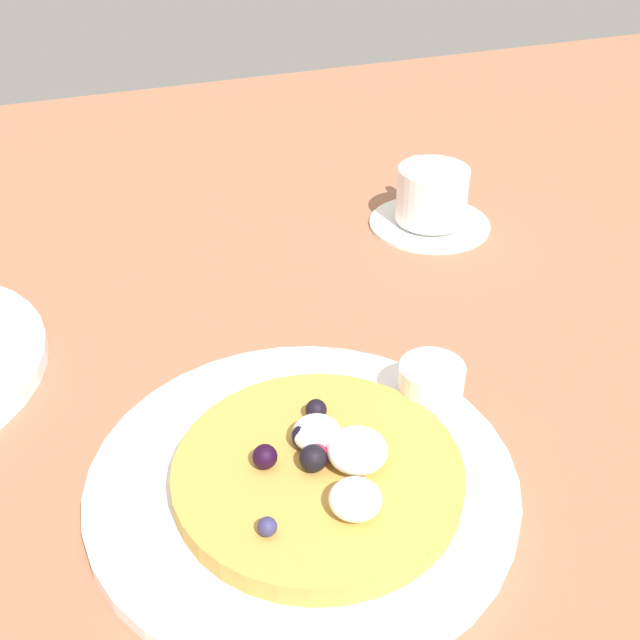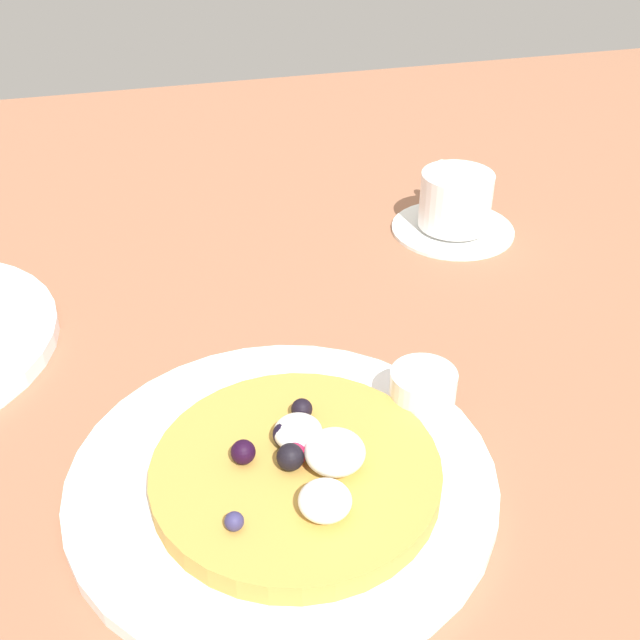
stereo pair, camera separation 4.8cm
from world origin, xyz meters
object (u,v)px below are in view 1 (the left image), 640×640
Objects in this scene: coffee_cup at (431,193)px; coffee_saucer at (430,222)px; pancake_plate at (303,481)px; syrup_ramekin at (431,384)px.

coffee_saucer is at bearing -94.69° from coffee_cup.
pancake_plate is 11.69cm from syrup_ramekin.
coffee_cup reaches higher than pancake_plate.
pancake_plate is at bearing -129.22° from coffee_saucer.
syrup_ramekin is 0.46× the size of coffee_cup.
syrup_ramekin is (10.90, 3.58, 2.24)cm from pancake_plate.
coffee_saucer is at bearing 62.82° from syrup_ramekin.
coffee_cup reaches higher than syrup_ramekin.
syrup_ramekin is 0.37× the size of coffee_saucer.
coffee_cup reaches higher than coffee_saucer.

